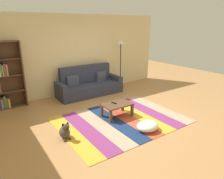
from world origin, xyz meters
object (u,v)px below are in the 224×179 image
tv_remote (114,103)px  dog (65,132)px  standing_lamp (121,48)px  bookshelf (2,77)px  pouf (147,126)px  couch (89,85)px  coffee_table (117,106)px

tv_remote → dog: bearing=176.8°
standing_lamp → bookshelf: bearing=177.5°
pouf → tv_remote: 1.14m
bookshelf → dog: (0.76, -2.59, -0.78)m
couch → tv_remote: bearing=-98.8°
couch → dog: (-1.83, -2.31, -0.18)m
bookshelf → dog: 2.81m
bookshelf → standing_lamp: size_ratio=1.07×
tv_remote → bookshelf: bearing=119.7°
bookshelf → dog: bearing=-73.6°
bookshelf → tv_remote: bearing=-44.5°
dog → tv_remote: bearing=12.7°
couch → standing_lamp: size_ratio=1.25×
couch → tv_remote: size_ratio=15.07×
dog → pouf: bearing=-23.8°
pouf → standing_lamp: standing_lamp is taller
couch → bookshelf: bookshelf is taller
coffee_table → tv_remote: size_ratio=5.15×
bookshelf → standing_lamp: bookshelf is taller
coffee_table → pouf: bearing=-82.5°
standing_lamp → tv_remote: size_ratio=12.07×
coffee_table → tv_remote: tv_remote is taller
couch → dog: 2.95m
bookshelf → standing_lamp: bearing=-2.5°
dog → tv_remote: dog is taller
couch → dog: bearing=-128.5°
couch → standing_lamp: bearing=4.2°
dog → bookshelf: bearing=106.4°
couch → pouf: couch is taller
dog → tv_remote: (1.53, 0.34, 0.21)m
bookshelf → pouf: bookshelf is taller
pouf → tv_remote: size_ratio=3.60×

